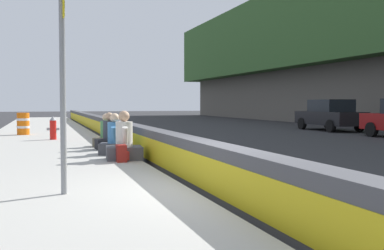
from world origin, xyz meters
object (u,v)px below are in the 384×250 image
(route_sign_post, at_px, (63,56))
(fire_hydrant, at_px, (53,128))
(seated_person_foreground, at_px, (124,144))
(construction_barrel, at_px, (23,124))
(seated_person_middle, at_px, (115,141))
(seated_person_far, at_px, (106,136))
(seated_person_rear, at_px, (109,138))
(backpack, at_px, (122,154))
(parked_car_fourth, at_px, (330,115))

(route_sign_post, distance_m, fire_hydrant, 10.98)
(seated_person_foreground, height_order, construction_barrel, seated_person_foreground)
(seated_person_middle, bearing_deg, seated_person_far, -1.79)
(seated_person_far, height_order, construction_barrel, seated_person_far)
(fire_hydrant, distance_m, seated_person_far, 3.67)
(seated_person_rear, bearing_deg, seated_person_far, -1.46)
(fire_hydrant, height_order, construction_barrel, construction_barrel)
(seated_person_far, bearing_deg, fire_hydrant, 24.83)
(seated_person_rear, bearing_deg, fire_hydrant, 19.52)
(route_sign_post, bearing_deg, backpack, -22.32)
(seated_person_middle, bearing_deg, route_sign_post, 163.57)
(fire_hydrant, relative_size, seated_person_foreground, 0.74)
(seated_person_middle, distance_m, construction_barrel, 9.24)
(seated_person_middle, height_order, parked_car_fourth, parked_car_fourth)
(backpack, bearing_deg, seated_person_rear, -2.53)
(seated_person_far, bearing_deg, construction_barrel, 22.64)
(fire_hydrant, bearing_deg, seated_person_foreground, -167.65)
(seated_person_middle, distance_m, parked_car_fourth, 16.16)
(route_sign_post, height_order, construction_barrel, route_sign_post)
(backpack, distance_m, parked_car_fourth, 17.24)
(fire_hydrant, bearing_deg, seated_person_middle, -165.50)
(backpack, bearing_deg, parked_car_fourth, -50.34)
(seated_person_foreground, xyz_separation_m, backpack, (-0.43, 0.13, -0.18))
(seated_person_far, bearing_deg, seated_person_foreground, 179.54)
(fire_hydrant, height_order, seated_person_rear, seated_person_rear)
(fire_hydrant, height_order, seated_person_foreground, seated_person_foreground)
(seated_person_far, xyz_separation_m, parked_car_fourth, (6.99, -13.11, 0.40))
(fire_hydrant, bearing_deg, seated_person_rear, -160.48)
(seated_person_middle, xyz_separation_m, backpack, (-1.67, 0.09, -0.15))
(parked_car_fourth, bearing_deg, route_sign_post, 134.61)
(construction_barrel, distance_m, parked_car_fourth, 15.83)
(fire_hydrant, xyz_separation_m, seated_person_foreground, (-6.91, -1.51, -0.08))
(seated_person_middle, relative_size, construction_barrel, 1.16)
(fire_hydrant, distance_m, seated_person_rear, 4.54)
(seated_person_foreground, relative_size, seated_person_rear, 1.08)
(fire_hydrant, relative_size, seated_person_far, 0.85)
(backpack, bearing_deg, route_sign_post, 157.68)
(seated_person_foreground, height_order, seated_person_rear, seated_person_foreground)
(seated_person_far, bearing_deg, backpack, 177.72)
(route_sign_post, relative_size, construction_barrel, 3.79)
(fire_hydrant, bearing_deg, route_sign_post, 179.68)
(route_sign_post, bearing_deg, seated_person_far, -12.01)
(parked_car_fourth, bearing_deg, seated_person_foreground, 128.81)
(route_sign_post, bearing_deg, seated_person_middle, -16.43)
(fire_hydrant, height_order, seated_person_middle, seated_person_middle)
(seated_person_rear, bearing_deg, construction_barrel, 19.84)
(seated_person_foreground, height_order, seated_person_far, seated_person_foreground)
(route_sign_post, bearing_deg, construction_barrel, 4.54)
(construction_barrel, bearing_deg, parked_car_fourth, -88.27)
(backpack, relative_size, construction_barrel, 0.42)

